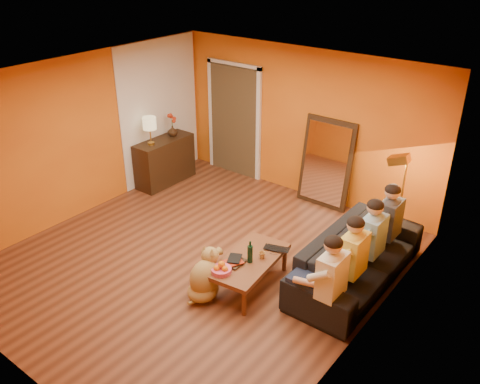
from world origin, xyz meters
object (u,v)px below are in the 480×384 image
Objects in this scene: wine_bottle at (250,252)px; table_lamp at (150,131)px; sideboard at (165,161)px; sofa at (357,259)px; person_mid_left at (353,261)px; vase at (173,131)px; dog at (205,274)px; person_mid_right at (372,242)px; coffee_table at (249,272)px; mirror_frame at (326,163)px; laptop at (276,251)px; tumbler at (262,255)px; person_far_right at (389,225)px; person_far_left at (331,282)px; floor_lamp at (401,203)px.

table_lamp is at bearing 157.25° from wine_bottle.
sofa is (4.24, -0.63, -0.08)m from sideboard.
person_mid_left is 3.94× the size of wine_bottle.
vase is (-3.22, 1.90, 0.37)m from wine_bottle.
vase is at bearing 156.60° from dog.
vase is at bearing 169.93° from person_mid_right.
coffee_table is at bearing 76.84° from dog.
mirror_frame is 2.42m from laptop.
coffee_table is (3.17, -1.30, -0.90)m from table_lamp.
person_mid_right is 3.94× the size of wine_bottle.
tumbler is (-0.95, -0.85, 0.12)m from sofa.
person_far_right reaches higher than dog.
person_mid_right reaches higher than sideboard.
vase is (-3.29, 1.73, 0.48)m from tumbler.
table_lamp is 0.42× the size of person_far_left.
laptop is at bearing 72.00° from wine_bottle.
floor_lamp is 15.62× the size of tumbler.
mirror_frame is 1.25× the size of person_far_left.
table_lamp is at bearing -175.76° from person_far_right.
laptop is at bearing 75.38° from tumbler.
coffee_table is 3.94× the size of wine_bottle.
wine_bottle reaches higher than coffee_table.
mirror_frame reaches higher than dog.
floor_lamp reaches higher than dog.
laptop is 1.80× the size of vase.
wine_bottle is (0.35, 0.48, 0.23)m from dog.
person_far_left reaches higher than sofa.
person_far_left is (0.05, -2.15, -0.11)m from floor_lamp.
person_far_left and person_mid_right have the same top height.
laptop reaches higher than coffee_table.
person_mid_right is at bearing 90.00° from person_far_left.
table_lamp is at bearing 163.12° from person_far_left.
person_far_left is at bearing -90.00° from person_far_right.
mirror_frame is at bearing 134.53° from person_mid_right.
table_lamp is 4.41m from person_far_right.
coffee_table is 2.06m from person_far_right.
floor_lamp is 4.15× the size of laptop.
person_far_left is at bearing -38.15° from laptop.
person_far_right is at bearing -33.76° from mirror_frame.
coffee_table is 1.00× the size of person_mid_right.
table_lamp reaches higher than coffee_table.
tumbler reaches higher than laptop.
mirror_frame reaches higher than coffee_table.
person_far_right reaches higher than sideboard.
person_far_left is at bearing -23.23° from vase.
person_mid_right is 1.27m from laptop.
person_mid_right is at bearing 17.29° from laptop.
mirror_frame is 1.25× the size of person_mid_right.
table_lamp reaches higher than person_mid_right.
person_far_left is 1.11m from laptop.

